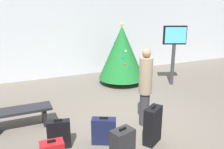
% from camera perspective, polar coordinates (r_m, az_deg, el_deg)
% --- Properties ---
extents(ground_plane, '(16.00, 16.00, 0.00)m').
position_cam_1_polar(ground_plane, '(6.01, 5.03, -10.89)').
color(ground_plane, '#665E54').
extents(back_wall, '(16.00, 0.20, 2.98)m').
position_cam_1_polar(back_wall, '(9.56, -7.60, 8.82)').
color(back_wall, '#B7BCC1').
rests_on(back_wall, ground_plane).
extents(holiday_tree, '(1.59, 1.59, 2.12)m').
position_cam_1_polar(holiday_tree, '(8.40, 2.26, 5.14)').
color(holiday_tree, '#4C3319').
rests_on(holiday_tree, ground_plane).
extents(flight_info_kiosk, '(0.75, 0.37, 2.02)m').
position_cam_1_polar(flight_info_kiosk, '(8.46, 14.30, 6.71)').
color(flight_info_kiosk, '#333338').
rests_on(flight_info_kiosk, ground_plane).
extents(waiting_bench, '(1.38, 0.44, 0.48)m').
position_cam_1_polar(waiting_bench, '(5.91, -20.64, -8.62)').
color(waiting_bench, black).
rests_on(waiting_bench, ground_plane).
extents(traveller_0, '(0.37, 0.37, 1.80)m').
position_cam_1_polar(traveller_0, '(5.54, 7.78, -2.60)').
color(traveller_0, '#333338').
rests_on(traveller_0, ground_plane).
extents(suitcase_1, '(0.53, 0.40, 0.58)m').
position_cam_1_polar(suitcase_1, '(5.05, -1.92, -13.02)').
color(suitcase_1, '#141938').
rests_on(suitcase_1, ground_plane).
extents(suitcase_2, '(0.48, 0.41, 0.81)m').
position_cam_1_polar(suitcase_2, '(5.08, 9.47, -11.61)').
color(suitcase_2, black).
rests_on(suitcase_2, ground_plane).
extents(suitcase_5, '(0.47, 0.25, 0.62)m').
position_cam_1_polar(suitcase_5, '(5.01, -12.28, -13.47)').
color(suitcase_5, black).
rests_on(suitcase_5, ground_plane).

